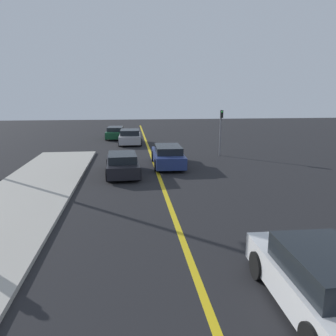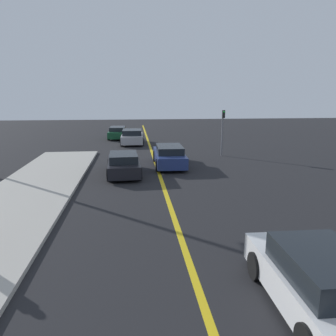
% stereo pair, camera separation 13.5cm
% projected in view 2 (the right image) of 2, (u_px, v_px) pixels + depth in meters
% --- Properties ---
extents(road_center_line, '(0.20, 60.00, 0.01)m').
position_uv_depth(road_center_line, '(159.00, 174.00, 18.62)').
color(road_center_line, gold).
rests_on(road_center_line, ground_plane).
extents(sidewalk_left, '(3.91, 25.31, 0.15)m').
position_uv_depth(sidewalk_left, '(13.00, 208.00, 12.78)').
color(sidewalk_left, '#ADA89E').
rests_on(sidewalk_left, ground_plane).
extents(car_near_right_lane, '(1.94, 4.18, 1.39)m').
position_uv_depth(car_near_right_lane, '(319.00, 283.00, 6.68)').
color(car_near_right_lane, silver).
rests_on(car_near_right_lane, ground_plane).
extents(car_ahead_center, '(1.98, 4.18, 1.25)m').
position_uv_depth(car_ahead_center, '(124.00, 164.00, 18.32)').
color(car_ahead_center, black).
rests_on(car_ahead_center, ground_plane).
extents(car_far_distant, '(1.94, 4.65, 1.31)m').
position_uv_depth(car_far_distant, '(169.00, 156.00, 20.63)').
color(car_far_distant, navy).
rests_on(car_far_distant, ground_plane).
extents(car_parked_left_lot, '(2.08, 4.14, 1.34)m').
position_uv_depth(car_parked_left_lot, '(132.00, 137.00, 29.74)').
color(car_parked_left_lot, '#9E9EA3').
rests_on(car_parked_left_lot, ground_plane).
extents(car_oncoming_far, '(1.98, 4.25, 1.22)m').
position_uv_depth(car_oncoming_far, '(118.00, 133.00, 33.56)').
color(car_oncoming_far, '#144728').
rests_on(car_oncoming_far, ground_plane).
extents(traffic_light, '(0.18, 0.40, 3.33)m').
position_uv_depth(traffic_light, '(223.00, 128.00, 23.66)').
color(traffic_light, slate).
rests_on(traffic_light, ground_plane).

